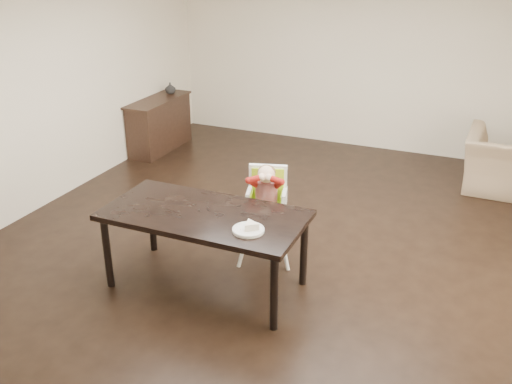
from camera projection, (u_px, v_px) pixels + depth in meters
ground at (279, 245)px, 6.04m from camera, size 7.00×7.00×0.00m
room_walls at (283, 70)px, 5.29m from camera, size 6.02×7.02×2.71m
dining_table at (205, 221)px, 5.09m from camera, size 1.80×0.90×0.75m
high_chair at (267, 192)px, 5.58m from camera, size 0.51×0.51×0.99m
plate at (249, 228)px, 4.72m from camera, size 0.32×0.32×0.08m
sideboard at (160, 124)px, 8.66m from camera, size 0.44×1.26×0.79m
vase at (170, 88)px, 8.78m from camera, size 0.21×0.22×0.16m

